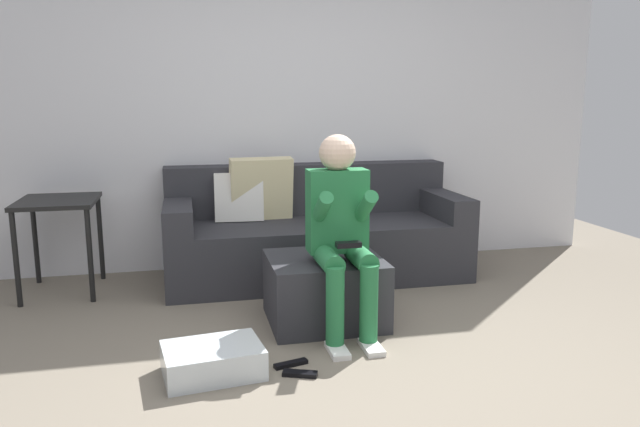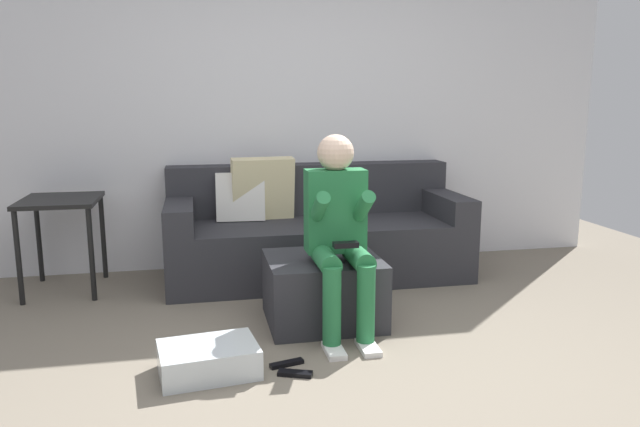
% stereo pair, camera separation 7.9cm
% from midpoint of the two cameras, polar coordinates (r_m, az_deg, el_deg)
% --- Properties ---
extents(ground_plane, '(7.16, 7.16, 0.00)m').
position_cam_midpoint_polar(ground_plane, '(2.98, 4.75, -16.50)').
color(ground_plane, slate).
extents(wall_back, '(5.50, 0.10, 2.78)m').
position_cam_midpoint_polar(wall_back, '(4.98, -2.87, 11.09)').
color(wall_back, silver).
rests_on(wall_back, ground_plane).
extents(couch_sectional, '(2.27, 0.90, 0.93)m').
position_cam_midpoint_polar(couch_sectional, '(4.69, -0.10, -1.92)').
color(couch_sectional, '#2D2D33').
rests_on(couch_sectional, ground_plane).
extents(ottoman, '(0.69, 0.61, 0.41)m').
position_cam_midpoint_polar(ottoman, '(3.74, 0.91, -7.26)').
color(ottoman, '#2D2D33').
rests_on(ottoman, ground_plane).
extents(person_seated, '(0.35, 0.62, 1.17)m').
position_cam_midpoint_polar(person_seated, '(3.48, 2.46, -1.07)').
color(person_seated, '#26723F').
rests_on(person_seated, ground_plane).
extents(storage_bin, '(0.53, 0.41, 0.15)m').
position_cam_midpoint_polar(storage_bin, '(3.16, -9.81, -13.49)').
color(storage_bin, silver).
rests_on(storage_bin, ground_plane).
extents(side_table, '(0.52, 0.61, 0.68)m').
position_cam_midpoint_polar(side_table, '(4.62, -22.93, 0.07)').
color(side_table, black).
rests_on(side_table, ground_plane).
extents(remote_near_ottoman, '(0.18, 0.11, 0.02)m').
position_cam_midpoint_polar(remote_near_ottoman, '(3.12, -1.63, -14.95)').
color(remote_near_ottoman, black).
rests_on(remote_near_ottoman, ground_plane).
extents(remote_by_storage_bin, '(0.19, 0.09, 0.02)m').
position_cam_midpoint_polar(remote_by_storage_bin, '(3.22, -2.45, -14.05)').
color(remote_by_storage_bin, black).
rests_on(remote_by_storage_bin, ground_plane).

